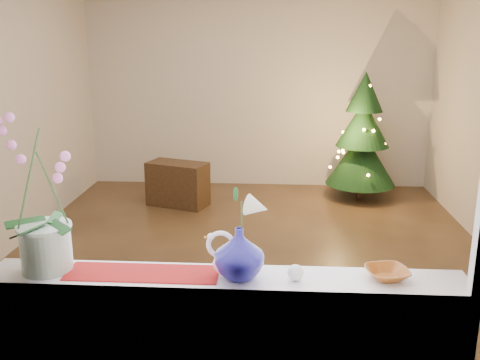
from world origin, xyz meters
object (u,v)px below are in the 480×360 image
object	(u,v)px
orchid_pot	(41,195)
swan	(232,255)
blue_vase	(239,249)
xmas_tree	(363,136)
paperweight	(296,273)
amber_dish	(387,274)
side_table	(178,184)

from	to	relation	value
orchid_pot	swan	size ratio (longest dim) A/B	3.06
orchid_pot	blue_vase	distance (m)	0.93
swan	blue_vase	size ratio (longest dim) A/B	0.89
orchid_pot	swan	bearing A→B (deg)	-0.72
xmas_tree	paperweight	bearing A→B (deg)	-102.75
orchid_pot	swan	distance (m)	0.90
swan	blue_vase	world-z (taller)	blue_vase
amber_dish	xmas_tree	world-z (taller)	xmas_tree
xmas_tree	amber_dish	bearing A→B (deg)	-97.57
xmas_tree	side_table	world-z (taller)	xmas_tree
side_table	blue_vase	bearing A→B (deg)	-56.24
paperweight	xmas_tree	world-z (taller)	xmas_tree
blue_vase	side_table	xyz separation A→B (m)	(-0.99, 3.87, -0.79)
swan	paperweight	bearing A→B (deg)	-7.22
orchid_pot	side_table	world-z (taller)	orchid_pot
blue_vase	amber_dish	bearing A→B (deg)	2.43
paperweight	amber_dish	world-z (taller)	paperweight
side_table	orchid_pot	bearing A→B (deg)	-69.20
swan	xmas_tree	bearing A→B (deg)	71.98
amber_dish	xmas_tree	xyz separation A→B (m)	(0.57, 4.30, -0.16)
swan	side_table	bearing A→B (deg)	102.26
blue_vase	xmas_tree	xyz separation A→B (m)	(1.24, 4.33, -0.27)
swan	xmas_tree	distance (m)	4.51
xmas_tree	side_table	xyz separation A→B (m)	(-2.22, -0.46, -0.52)
orchid_pot	swan	xyz separation A→B (m)	(0.86, -0.01, -0.26)
paperweight	side_table	bearing A→B (deg)	107.69
orchid_pot	amber_dish	distance (m)	1.60
xmas_tree	side_table	size ratio (longest dim) A/B	2.24
amber_dish	side_table	xyz separation A→B (m)	(-1.65, 3.84, -0.68)
swan	amber_dish	world-z (taller)	swan
paperweight	xmas_tree	size ratio (longest dim) A/B	0.05
blue_vase	side_table	distance (m)	4.07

